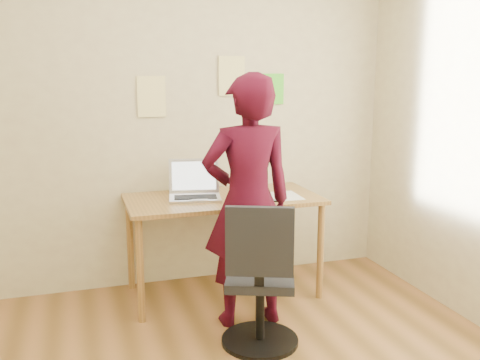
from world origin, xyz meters
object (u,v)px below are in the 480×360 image
object	(u,v)px
person	(248,202)
office_chair	(260,287)
desk	(223,209)
laptop	(195,190)
phone	(271,200)

from	to	relation	value
person	office_chair	bearing A→B (deg)	84.40
desk	office_chair	distance (m)	0.90
desk	office_chair	bearing A→B (deg)	-91.15
desk	person	world-z (taller)	person
laptop	person	world-z (taller)	person
desk	office_chair	size ratio (longest dim) A/B	1.54
desk	person	distance (m)	0.52
office_chair	person	world-z (taller)	person
office_chair	phone	bearing A→B (deg)	85.81
desk	laptop	size ratio (longest dim) A/B	3.32
laptop	person	xyz separation A→B (m)	(0.22, -0.55, 0.02)
office_chair	person	bearing A→B (deg)	104.74
laptop	desk	bearing A→B (deg)	-4.33
phone	laptop	bearing A→B (deg)	146.17
desk	phone	world-z (taller)	phone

